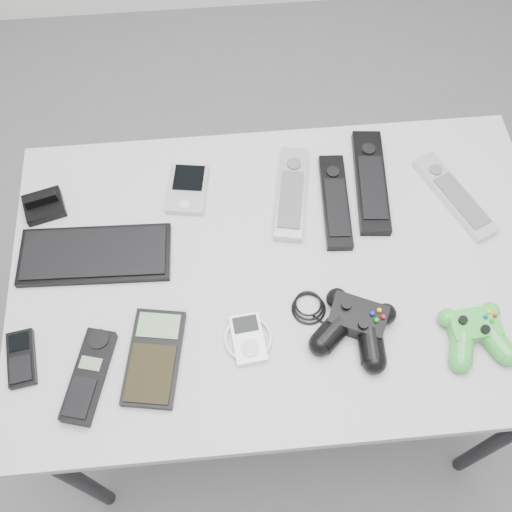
{
  "coord_description": "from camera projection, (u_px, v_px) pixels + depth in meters",
  "views": [
    {
      "loc": [
        -0.17,
        -0.44,
        1.74
      ],
      "look_at": [
        -0.12,
        0.12,
        0.73
      ],
      "focal_mm": 42.0,
      "sensor_mm": 36.0,
      "label": 1
    }
  ],
  "objects": [
    {
      "name": "remote_black_a",
      "position": [
        335.0,
        201.0,
        1.22
      ],
      "size": [
        0.07,
        0.23,
        0.02
      ],
      "primitive_type": "cube",
      "rotation": [
        0.0,
        0.0,
        -0.06
      ],
      "color": "black",
      "rests_on": "desk"
    },
    {
      "name": "remote_black_b",
      "position": [
        371.0,
        181.0,
        1.25
      ],
      "size": [
        0.09,
        0.26,
        0.02
      ],
      "primitive_type": "cube",
      "rotation": [
        0.0,
        0.0,
        -0.1
      ],
      "color": "black",
      "rests_on": "desk"
    },
    {
      "name": "calculator",
      "position": [
        154.0,
        357.0,
        1.07
      ],
      "size": [
        0.12,
        0.19,
        0.02
      ],
      "primitive_type": "cube",
      "rotation": [
        0.0,
        0.0,
        -0.17
      ],
      "color": "black",
      "rests_on": "desk"
    },
    {
      "name": "mobile_phone",
      "position": [
        21.0,
        358.0,
        1.07
      ],
      "size": [
        0.06,
        0.11,
        0.02
      ],
      "primitive_type": "cube",
      "rotation": [
        0.0,
        0.0,
        0.15
      ],
      "color": "black",
      "rests_on": "desk"
    },
    {
      "name": "remote_silver_b",
      "position": [
        454.0,
        195.0,
        1.23
      ],
      "size": [
        0.13,
        0.22,
        0.02
      ],
      "primitive_type": "cube",
      "rotation": [
        0.0,
        0.0,
        0.41
      ],
      "color": "#BABAC2",
      "rests_on": "desk"
    },
    {
      "name": "cordless_handset",
      "position": [
        89.0,
        376.0,
        1.05
      ],
      "size": [
        0.09,
        0.18,
        0.03
      ],
      "primitive_type": "cube",
      "rotation": [
        0.0,
        0.0,
        -0.26
      ],
      "color": "black",
      "rests_on": "desk"
    },
    {
      "name": "controller_green",
      "position": [
        476.0,
        332.0,
        1.08
      ],
      "size": [
        0.13,
        0.14,
        0.04
      ],
      "primitive_type": null,
      "rotation": [
        0.0,
        0.0,
        0.06
      ],
      "color": "green",
      "rests_on": "desk"
    },
    {
      "name": "floor",
      "position": [
        300.0,
        408.0,
        1.74
      ],
      "size": [
        3.5,
        3.5,
        0.0
      ],
      "primitive_type": "plane",
      "color": "slate",
      "rests_on": "ground"
    },
    {
      "name": "remote_silver_a",
      "position": [
        291.0,
        193.0,
        1.23
      ],
      "size": [
        0.1,
        0.23,
        0.02
      ],
      "primitive_type": "cube",
      "rotation": [
        0.0,
        0.0,
        -0.19
      ],
      "color": "#AAAAB1",
      "rests_on": "desk"
    },
    {
      "name": "pda",
      "position": [
        188.0,
        189.0,
        1.24
      ],
      "size": [
        0.09,
        0.13,
        0.02
      ],
      "primitive_type": "cube",
      "rotation": [
        0.0,
        0.0,
        -0.16
      ],
      "color": "#AAAAB1",
      "rests_on": "desk"
    },
    {
      "name": "pda_keyboard",
      "position": [
        95.0,
        254.0,
        1.17
      ],
      "size": [
        0.3,
        0.14,
        0.02
      ],
      "primitive_type": "cube",
      "rotation": [
        0.0,
        0.0,
        -0.04
      ],
      "color": "black",
      "rests_on": "desk"
    },
    {
      "name": "controller_black",
      "position": [
        356.0,
        324.0,
        1.08
      ],
      "size": [
        0.28,
        0.24,
        0.05
      ],
      "primitive_type": null,
      "rotation": [
        0.0,
        0.0,
        -0.43
      ],
      "color": "black",
      "rests_on": "desk"
    },
    {
      "name": "dock_bracket",
      "position": [
        42.0,
        203.0,
        1.21
      ],
      "size": [
        0.09,
        0.09,
        0.04
      ],
      "primitive_type": "cube",
      "rotation": [
        0.0,
        0.0,
        0.27
      ],
      "color": "black",
      "rests_on": "desk"
    },
    {
      "name": "desk",
      "position": [
        284.0,
        281.0,
        1.22
      ],
      "size": [
        1.06,
        0.68,
        0.71
      ],
      "color": "#A3A2A5",
      "rests_on": "floor"
    },
    {
      "name": "mp3_player",
      "position": [
        248.0,
        338.0,
        1.08
      ],
      "size": [
        0.1,
        0.1,
        0.02
      ],
      "primitive_type": "cube",
      "rotation": [
        0.0,
        0.0,
        0.1
      ],
      "color": "white",
      "rests_on": "desk"
    }
  ]
}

